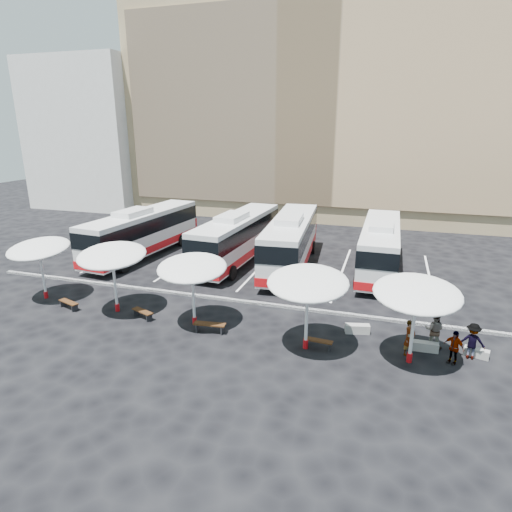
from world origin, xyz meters
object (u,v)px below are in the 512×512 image
(wood_bench_1, at_px, (143,312))
(sunshade_2, at_px, (192,268))
(sunshade_3, at_px, (308,283))
(conc_bench_0, at_px, (357,329))
(bus_3, at_px, (380,245))
(wood_bench_3, at_px, (318,342))
(conc_bench_2, at_px, (476,353))
(passenger_3, at_px, (472,341))
(wood_bench_0, at_px, (69,303))
(sunshade_4, at_px, (417,294))
(wood_bench_2, at_px, (210,326))
(passenger_2, at_px, (454,347))
(bus_0, at_px, (143,231))
(passenger_0, at_px, (409,338))
(passenger_1, at_px, (434,330))
(conc_bench_1, at_px, (425,346))
(bus_2, at_px, (291,240))
(sunshade_1, at_px, (112,256))
(bus_1, at_px, (238,236))
(sunshade_0, at_px, (39,249))

(wood_bench_1, bearing_deg, sunshade_2, 2.75)
(sunshade_3, height_order, conc_bench_0, sunshade_3)
(bus_3, distance_m, wood_bench_3, 12.99)
(sunshade_3, height_order, conc_bench_2, sunshade_3)
(wood_bench_3, bearing_deg, passenger_3, 9.80)
(sunshade_2, bearing_deg, wood_bench_0, -177.58)
(sunshade_3, distance_m, conc_bench_0, 4.49)
(bus_3, bearing_deg, sunshade_4, -81.62)
(sunshade_4, bearing_deg, wood_bench_2, -179.62)
(wood_bench_1, relative_size, passenger_2, 0.94)
(bus_0, distance_m, conc_bench_2, 25.15)
(passenger_0, relative_size, passenger_1, 0.95)
(wood_bench_2, relative_size, wood_bench_3, 1.19)
(conc_bench_1, height_order, passenger_2, passenger_2)
(wood_bench_1, bearing_deg, wood_bench_2, -6.31)
(passenger_0, height_order, passenger_2, passenger_0)
(passenger_3, bearing_deg, passenger_2, 46.62)
(bus_2, height_order, wood_bench_3, bus_2)
(conc_bench_0, bearing_deg, passenger_0, -31.74)
(sunshade_3, height_order, passenger_0, sunshade_3)
(conc_bench_1, bearing_deg, sunshade_1, -178.29)
(conc_bench_1, bearing_deg, conc_bench_2, 3.42)
(sunshade_3, xyz_separation_m, passenger_2, (6.52, 0.64, -2.55))
(sunshade_1, height_order, passenger_0, sunshade_1)
(sunshade_4, bearing_deg, bus_2, 124.94)
(wood_bench_2, relative_size, conc_bench_1, 1.43)
(bus_0, distance_m, wood_bench_2, 15.30)
(bus_1, bearing_deg, passenger_0, -38.71)
(sunshade_0, xyz_separation_m, sunshade_1, (5.36, -0.34, 0.17))
(conc_bench_0, bearing_deg, sunshade_3, -133.57)
(bus_2, height_order, sunshade_1, bus_2)
(wood_bench_2, bearing_deg, sunshade_0, 174.06)
(bus_1, bearing_deg, sunshade_1, -104.02)
(bus_3, distance_m, conc_bench_1, 11.83)
(conc_bench_0, xyz_separation_m, passenger_2, (4.30, -1.70, 0.56))
(bus_1, relative_size, conc_bench_1, 10.60)
(passenger_1, bearing_deg, conc_bench_2, -178.58)
(conc_bench_1, relative_size, passenger_1, 0.65)
(bus_0, xyz_separation_m, sunshade_1, (4.42, -10.12, 1.30))
(sunshade_0, relative_size, conc_bench_2, 3.64)
(bus_3, bearing_deg, passenger_3, -68.50)
(wood_bench_1, height_order, passenger_1, passenger_1)
(passenger_2, bearing_deg, sunshade_1, -146.57)
(sunshade_1, bearing_deg, wood_bench_3, -3.80)
(bus_3, distance_m, wood_bench_1, 17.32)
(wood_bench_0, bearing_deg, sunshade_2, 2.42)
(sunshade_4, xyz_separation_m, conc_bench_2, (2.96, 1.42, -3.11))
(bus_1, distance_m, conc_bench_1, 16.93)
(passenger_3, bearing_deg, bus_2, -38.04)
(bus_3, xyz_separation_m, wood_bench_2, (-7.87, -12.77, -1.55))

